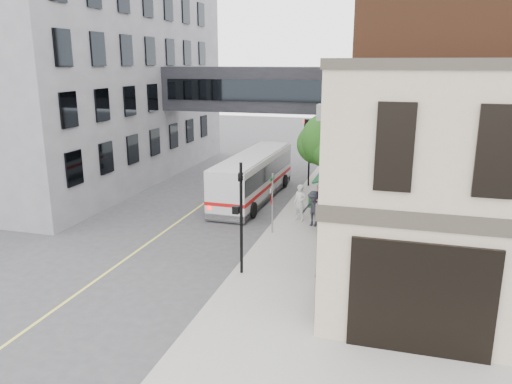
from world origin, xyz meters
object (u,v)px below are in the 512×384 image
Objects in this scene: pedestrian_b at (320,199)px; pedestrian_c at (314,209)px; newspaper_box at (312,200)px; bus at (254,175)px; pedestrian_a at (300,203)px; sandwich_board at (322,268)px.

pedestrian_b is 0.97× the size of pedestrian_c.
bus is at bearing 153.27° from newspaper_box.
bus is at bearing 146.65° from pedestrian_c.
sandwich_board is (2.29, -7.19, -0.47)m from pedestrian_a.
pedestrian_c is 3.47m from newspaper_box.
pedestrian_c is 6.62m from sandwich_board.
pedestrian_b reaches higher than newspaper_box.
pedestrian_a is 1.13m from pedestrian_c.
pedestrian_a is 1.93× the size of sandwich_board.
pedestrian_c reaches higher than sandwich_board.
pedestrian_a is 1.08× the size of pedestrian_b.
pedestrian_c is 2.28× the size of newspaper_box.
bus is 5.60× the size of pedestrian_c.
pedestrian_a reaches higher than pedestrian_b.
pedestrian_b is 2.03m from pedestrian_c.
newspaper_box is at bearing 103.93° from pedestrian_a.
pedestrian_b is 2.21× the size of newspaper_box.
pedestrian_c is at bearing 79.12° from sandwich_board.
newspaper_box is at bearing 113.06° from pedestrian_c.
pedestrian_a is at bearing 84.26° from sandwich_board.
pedestrian_a reaches higher than sandwich_board.
pedestrian_b is at bearing 75.99° from sandwich_board.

